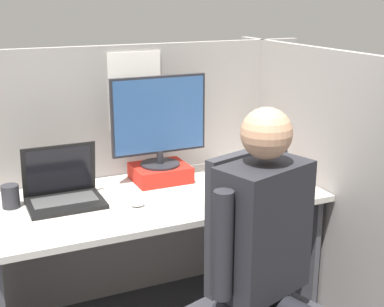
% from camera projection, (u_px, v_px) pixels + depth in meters
% --- Properties ---
extents(cubicle_panel_back, '(2.11, 0.05, 1.42)m').
position_uv_depth(cubicle_panel_back, '(130.00, 174.00, 2.96)').
color(cubicle_panel_back, gray).
rests_on(cubicle_panel_back, ground).
extents(cubicle_panel_right, '(0.04, 1.38, 1.42)m').
position_uv_depth(cubicle_panel_right, '(303.00, 180.00, 2.89)').
color(cubicle_panel_right, gray).
rests_on(cubicle_panel_right, ground).
extents(desk, '(1.61, 0.74, 0.73)m').
position_uv_depth(desk, '(156.00, 227.00, 2.67)').
color(desk, beige).
rests_on(desk, ground).
extents(paper_box, '(0.29, 0.24, 0.08)m').
position_uv_depth(paper_box, '(160.00, 173.00, 2.82)').
color(paper_box, red).
rests_on(paper_box, desk).
extents(monitor, '(0.51, 0.21, 0.47)m').
position_uv_depth(monitor, '(159.00, 120.00, 2.74)').
color(monitor, '#232328').
rests_on(monitor, paper_box).
extents(laptop, '(0.35, 0.26, 0.27)m').
position_uv_depth(laptop, '(64.00, 192.00, 2.51)').
color(laptop, black).
rests_on(laptop, desk).
extents(mouse, '(0.06, 0.05, 0.03)m').
position_uv_depth(mouse, '(138.00, 203.00, 2.47)').
color(mouse, silver).
rests_on(mouse, desk).
extents(stapler, '(0.04, 0.14, 0.04)m').
position_uv_depth(stapler, '(280.00, 175.00, 2.84)').
color(stapler, '#A31919').
rests_on(stapler, desk).
extents(carrot_toy, '(0.04, 0.12, 0.04)m').
position_uv_depth(carrot_toy, '(232.00, 194.00, 2.58)').
color(carrot_toy, orange).
rests_on(carrot_toy, desk).
extents(office_chair, '(0.58, 0.63, 1.07)m').
position_uv_depth(office_chair, '(253.00, 286.00, 2.14)').
color(office_chair, '#2D2D33').
rests_on(office_chair, ground).
extents(person, '(0.46, 0.46, 1.30)m').
position_uv_depth(person, '(265.00, 258.00, 1.93)').
color(person, black).
rests_on(person, ground).
extents(pen_cup, '(0.08, 0.08, 0.11)m').
position_uv_depth(pen_cup, '(10.00, 196.00, 2.45)').
color(pen_cup, '#28282D').
rests_on(pen_cup, desk).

